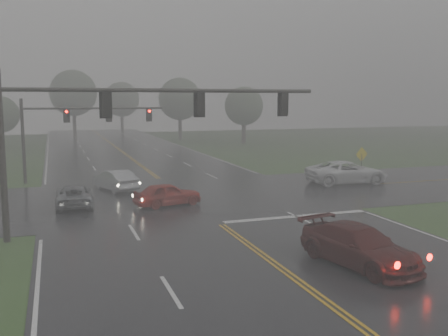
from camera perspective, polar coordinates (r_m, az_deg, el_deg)
name	(u,v)px	position (r m, az deg, el deg)	size (l,w,h in m)	color
main_road	(191,203)	(31.43, -3.80, -3.96)	(18.00, 160.00, 0.02)	black
cross_street	(183,197)	(33.33, -4.70, -3.30)	(120.00, 14.00, 0.02)	black
stop_bar	(296,217)	(27.91, 8.28, -5.54)	(8.50, 0.50, 0.01)	#BEBEBE
sedan_maroon	(358,266)	(20.44, 15.10, -10.73)	(2.16, 5.32, 1.54)	#3D0C0B
sedan_red	(168,206)	(30.63, -6.44, -4.31)	(1.65, 4.10, 1.40)	#9D150E
sedan_silver	(116,190)	(36.34, -12.27, -2.52)	(1.55, 4.44, 1.46)	#A4A8AC
car_grey	(74,206)	(31.59, -16.73, -4.22)	(2.09, 4.53, 1.26)	slate
pickup_white	(347,184)	(39.54, 13.83, -1.74)	(2.87, 6.23, 1.73)	silver
signal_gantry_near	(112,119)	(24.17, -12.69, 5.48)	(15.46, 0.34, 7.77)	black
signal_gantry_far	(68,124)	(41.04, -17.38, 4.86)	(10.97, 0.33, 6.50)	black
sign_diamond_east	(362,158)	(40.63, 15.45, 1.08)	(1.13, 0.17, 2.73)	black
tree_nw_a	(1,115)	(70.55, -24.17, 5.59)	(4.68, 4.68, 6.88)	#362A23
tree_ne_a	(180,99)	(80.23, -5.08, 7.86)	(6.75, 6.75, 9.91)	#362A23
tree_n_mid	(73,93)	(88.43, -16.84, 8.19)	(7.77, 7.77, 11.41)	#362A23
tree_e_near	(244,106)	(73.70, 2.28, 7.08)	(5.68, 5.68, 8.34)	#362A23
tree_n_far	(122,100)	(98.22, -11.62, 7.68)	(6.68, 6.68, 9.81)	#362A23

